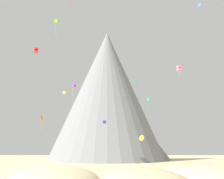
# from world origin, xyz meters

# --- Properties ---
(dune_foreground_left) EXTENTS (19.46, 28.67, 3.13)m
(dune_foreground_left) POSITION_xyz_m (12.28, 21.05, 0.00)
(dune_foreground_left) COLOR beige
(dune_foreground_left) RESTS_ON ground_plane
(bush_ridge_crest) EXTENTS (3.13, 3.13, 0.64)m
(bush_ridge_crest) POSITION_xyz_m (11.56, 19.03, 0.32)
(bush_ridge_crest) COLOR #668C4C
(bush_ridge_crest) RESTS_ON ground_plane
(bush_low_patch) EXTENTS (2.03, 2.03, 0.40)m
(bush_low_patch) POSITION_xyz_m (-9.46, 22.10, 0.20)
(bush_low_patch) COLOR #668C4C
(bush_low_patch) RESTS_ON ground_plane
(bush_mid_center) EXTENTS (2.60, 2.60, 0.92)m
(bush_mid_center) POSITION_xyz_m (14.94, 20.51, 0.46)
(bush_mid_center) COLOR #386633
(bush_mid_center) RESTS_ON ground_plane
(rock_massif) EXTENTS (57.07, 53.64, 55.43)m
(rock_massif) POSITION_xyz_m (-2.33, 90.92, 25.13)
(rock_massif) COLOR slate
(rock_massif) RESTS_ON ground_plane
(kite_blue_high) EXTENTS (0.61, 0.62, 0.73)m
(kite_blue_high) POSITION_xyz_m (17.08, 27.30, 35.20)
(kite_blue_high) COLOR blue
(kite_indigo_low) EXTENTS (0.91, 0.35, 0.83)m
(kite_indigo_low) POSITION_xyz_m (-3.84, 46.75, 11.71)
(kite_indigo_low) COLOR #5138B2
(kite_orange_low) EXTENTS (0.84, 0.55, 4.93)m
(kite_orange_low) POSITION_xyz_m (-22.71, 55.02, 12.84)
(kite_orange_low) COLOR orange
(kite_pink_mid) EXTENTS (1.43, 1.41, 2.89)m
(kite_pink_mid) POSITION_xyz_m (16.27, 44.37, 25.87)
(kite_pink_mid) COLOR pink
(kite_lime_high) EXTENTS (1.20, 1.26, 5.11)m
(kite_lime_high) POSITION_xyz_m (-17.67, 46.15, 40.40)
(kite_lime_high) COLOR #8CD133
(kite_yellow_mid) EXTENTS (1.16, 1.13, 0.97)m
(kite_yellow_mid) POSITION_xyz_m (-15.85, 53.40, 21.02)
(kite_yellow_mid) COLOR yellow
(kite_gold_low) EXTENTS (1.40, 1.27, 3.20)m
(kite_gold_low) POSITION_xyz_m (5.09, 39.07, 7.20)
(kite_gold_low) COLOR gold
(kite_teal_mid) EXTENTS (0.54, 0.59, 3.08)m
(kite_teal_mid) POSITION_xyz_m (8.63, 52.34, 18.28)
(kite_teal_mid) COLOR teal
(kite_green_mid) EXTENTS (0.98, 1.03, 3.59)m
(kite_green_mid) POSITION_xyz_m (4.07, 43.62, 21.83)
(kite_green_mid) COLOR green
(kite_violet_mid) EXTENTS (1.02, 1.00, 4.87)m
(kite_violet_mid) POSITION_xyz_m (-12.37, 47.13, 21.55)
(kite_violet_mid) COLOR purple
(kite_red_high) EXTENTS (1.53, 1.57, 1.41)m
(kite_red_high) POSITION_xyz_m (-24.21, 50.28, 33.11)
(kite_red_high) COLOR red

